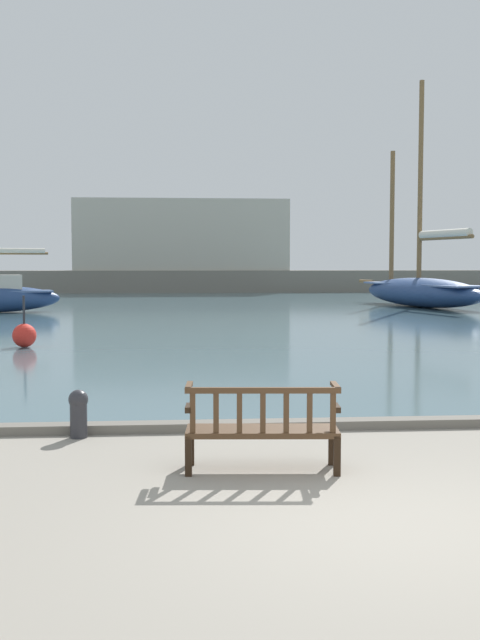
{
  "coord_description": "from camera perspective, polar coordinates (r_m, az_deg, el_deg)",
  "views": [
    {
      "loc": [
        -1.8,
        -6.48,
        2.2
      ],
      "look_at": [
        -0.44,
        10.0,
        1.0
      ],
      "focal_mm": 45.0,
      "sensor_mm": 36.0,
      "label": 1
    }
  ],
  "objects": [
    {
      "name": "mooring_bollard",
      "position": [
        10.29,
        -11.41,
        -6.35
      ],
      "size": [
        0.25,
        0.25,
        0.61
      ],
      "color": "#2D2D33",
      "rests_on": "ground"
    },
    {
      "name": "quay_edge_kerb",
      "position": [
        10.7,
        5.12,
        -7.41
      ],
      "size": [
        40.0,
        0.3,
        0.12
      ],
      "primitive_type": "cube",
      "color": "slate",
      "rests_on": "ground"
    },
    {
      "name": "far_breakwater",
      "position": [
        55.81,
        -3.41,
        4.11
      ],
      "size": [
        52.57,
        2.4,
        6.52
      ],
      "color": "slate",
      "rests_on": "ground"
    },
    {
      "name": "ground_plane",
      "position": [
        7.08,
        10.61,
        -14.05
      ],
      "size": [
        160.0,
        160.0,
        0.0
      ],
      "primitive_type": "plane",
      "color": "gray"
    },
    {
      "name": "channel_buoy",
      "position": [
        20.61,
        -15.09,
        -1.05
      ],
      "size": [
        0.59,
        0.59,
        1.29
      ],
      "color": "red",
      "rests_on": "harbor_water"
    },
    {
      "name": "harbor_water",
      "position": [
        50.56,
        -2.67,
        1.7
      ],
      "size": [
        100.0,
        80.0,
        0.08
      ],
      "primitive_type": "cube",
      "color": "#476670",
      "rests_on": "ground"
    },
    {
      "name": "sailboat_far_starboard",
      "position": [
        38.6,
        12.77,
        2.19
      ],
      "size": [
        4.52,
        10.79,
        10.53
      ],
      "color": "navy",
      "rests_on": "harbor_water"
    },
    {
      "name": "park_bench",
      "position": [
        8.48,
        1.59,
        -7.63
      ],
      "size": [
        1.64,
        0.64,
        0.92
      ],
      "color": "black",
      "rests_on": "ground"
    }
  ]
}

